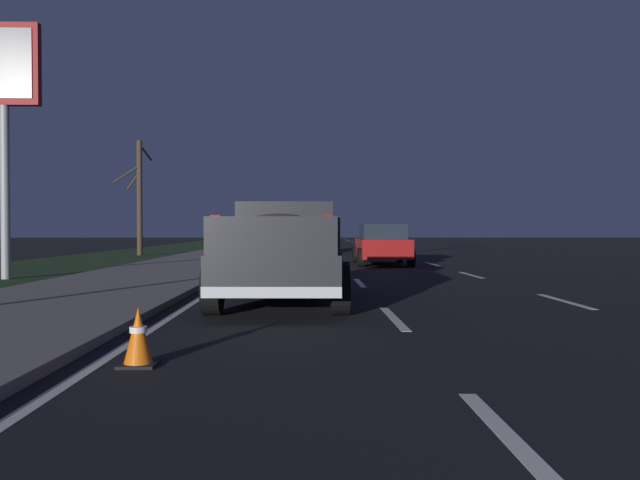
{
  "coord_description": "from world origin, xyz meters",
  "views": [
    {
      "loc": [
        -0.24,
        3.05,
        1.35
      ],
      "look_at": [
        13.71,
        2.77,
        1.1
      ],
      "focal_mm": 34.25,
      "sensor_mm": 36.0,
      "label": 1
    }
  ],
  "objects_px": {
    "bare_tree_far": "(139,196)",
    "sedan_tan": "(296,240)",
    "gas_price_sign": "(4,87)",
    "pickup_truck": "(284,249)",
    "sedan_red": "(382,244)",
    "traffic_cone_near": "(138,337)"
  },
  "relations": [
    {
      "from": "gas_price_sign",
      "to": "bare_tree_far",
      "type": "distance_m",
      "value": 15.43
    },
    {
      "from": "traffic_cone_near",
      "to": "bare_tree_far",
      "type": "bearing_deg",
      "value": 15.34
    },
    {
      "from": "sedan_tan",
      "to": "pickup_truck",
      "type": "bearing_deg",
      "value": -179.54
    },
    {
      "from": "traffic_cone_near",
      "to": "pickup_truck",
      "type": "bearing_deg",
      "value": -12.77
    },
    {
      "from": "gas_price_sign",
      "to": "traffic_cone_near",
      "type": "distance_m",
      "value": 13.3
    },
    {
      "from": "pickup_truck",
      "to": "gas_price_sign",
      "type": "relative_size",
      "value": 0.8
    },
    {
      "from": "pickup_truck",
      "to": "sedan_red",
      "type": "height_order",
      "value": "pickup_truck"
    },
    {
      "from": "bare_tree_far",
      "to": "sedan_tan",
      "type": "bearing_deg",
      "value": -79.71
    },
    {
      "from": "sedan_red",
      "to": "traffic_cone_near",
      "type": "relative_size",
      "value": 7.63
    },
    {
      "from": "gas_price_sign",
      "to": "sedan_red",
      "type": "bearing_deg",
      "value": -58.82
    },
    {
      "from": "gas_price_sign",
      "to": "bare_tree_far",
      "type": "bearing_deg",
      "value": 2.29
    },
    {
      "from": "gas_price_sign",
      "to": "sedan_tan",
      "type": "bearing_deg",
      "value": -24.16
    },
    {
      "from": "sedan_tan",
      "to": "gas_price_sign",
      "type": "xyz_separation_m",
      "value": [
        -16.75,
        7.51,
        4.37
      ]
    },
    {
      "from": "pickup_truck",
      "to": "bare_tree_far",
      "type": "height_order",
      "value": "bare_tree_far"
    },
    {
      "from": "traffic_cone_near",
      "to": "sedan_red",
      "type": "bearing_deg",
      "value": -14.66
    },
    {
      "from": "sedan_tan",
      "to": "sedan_red",
      "type": "xyz_separation_m",
      "value": [
        -10.11,
        -3.45,
        0.0
      ]
    },
    {
      "from": "gas_price_sign",
      "to": "traffic_cone_near",
      "type": "height_order",
      "value": "gas_price_sign"
    },
    {
      "from": "sedan_tan",
      "to": "traffic_cone_near",
      "type": "relative_size",
      "value": 7.6
    },
    {
      "from": "sedan_red",
      "to": "bare_tree_far",
      "type": "relative_size",
      "value": 0.75
    },
    {
      "from": "sedan_red",
      "to": "traffic_cone_near",
      "type": "xyz_separation_m",
      "value": [
        -17.19,
        4.5,
        -0.5
      ]
    },
    {
      "from": "pickup_truck",
      "to": "traffic_cone_near",
      "type": "relative_size",
      "value": 9.43
    },
    {
      "from": "sedan_tan",
      "to": "bare_tree_far",
      "type": "distance_m",
      "value": 8.57
    }
  ]
}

